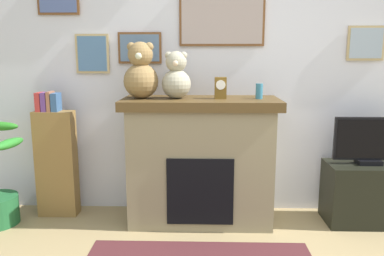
{
  "coord_description": "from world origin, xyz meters",
  "views": [
    {
      "loc": [
        -0.28,
        -1.69,
        1.48
      ],
      "look_at": [
        -0.37,
        1.66,
        0.84
      ],
      "focal_mm": 36.64,
      "sensor_mm": 36.0,
      "label": 1
    }
  ],
  "objects": [
    {
      "name": "teddy_bear_brown",
      "position": [
        -0.81,
        1.64,
        1.32
      ],
      "size": [
        0.3,
        0.3,
        0.48
      ],
      "color": "olive",
      "rests_on": "fireplace"
    },
    {
      "name": "candle_jar",
      "position": [
        0.2,
        1.64,
        1.17
      ],
      "size": [
        0.06,
        0.06,
        0.13
      ],
      "primitive_type": "cylinder",
      "color": "teal",
      "rests_on": "fireplace"
    },
    {
      "name": "teddy_bear_grey",
      "position": [
        -0.51,
        1.64,
        1.29
      ],
      "size": [
        0.25,
        0.25,
        0.4
      ],
      "color": "#A19B82",
      "rests_on": "fireplace"
    },
    {
      "name": "back_wall",
      "position": [
        -0.01,
        2.0,
        1.31
      ],
      "size": [
        5.2,
        0.15,
        2.6
      ],
      "color": "silver",
      "rests_on": "ground_plane"
    },
    {
      "name": "tv_stand",
      "position": [
        1.16,
        1.64,
        0.27
      ],
      "size": [
        0.69,
        0.4,
        0.54
      ],
      "primitive_type": "cube",
      "color": "black",
      "rests_on": "ground_plane"
    },
    {
      "name": "bookshelf",
      "position": [
        -1.62,
        1.74,
        0.53
      ],
      "size": [
        0.35,
        0.16,
        1.15
      ],
      "color": "olive",
      "rests_on": "ground_plane"
    },
    {
      "name": "fireplace",
      "position": [
        -0.3,
        1.66,
        0.56
      ],
      "size": [
        1.35,
        0.61,
        1.11
      ],
      "color": "#837759",
      "rests_on": "ground_plane"
    },
    {
      "name": "mantel_clock",
      "position": [
        -0.13,
        1.64,
        1.2
      ],
      "size": [
        0.1,
        0.08,
        0.18
      ],
      "color": "brown",
      "rests_on": "fireplace"
    },
    {
      "name": "television",
      "position": [
        1.16,
        1.64,
        0.74
      ],
      "size": [
        0.62,
        0.14,
        0.41
      ],
      "color": "black",
      "rests_on": "tv_stand"
    }
  ]
}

